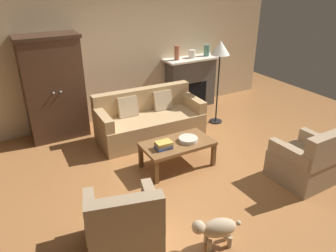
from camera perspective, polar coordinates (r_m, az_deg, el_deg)
ground_plane at (r=5.09m, az=3.11°, el=-8.03°), size 9.60×9.60×0.00m
back_wall at (r=6.69m, az=-8.53°, el=13.02°), size 7.20×0.10×2.80m
fireplace at (r=7.37m, az=4.00°, el=7.69°), size 1.26×0.48×1.12m
armoire at (r=6.15m, az=-19.38°, el=6.28°), size 1.06×0.57×1.87m
couch at (r=6.01m, az=-3.33°, el=0.92°), size 1.94×0.90×0.86m
coffee_table at (r=5.05m, az=1.66°, el=-3.44°), size 1.10×0.60×0.42m
fruit_bowl at (r=5.06m, az=3.56°, el=-2.36°), size 0.30×0.30×0.06m
book_stack at (r=4.84m, az=-0.76°, el=-3.37°), size 0.26×0.19×0.11m
mantel_vase_terracotta at (r=6.98m, az=1.57°, el=12.69°), size 0.11×0.11×0.30m
mantel_vase_cream at (r=7.19m, az=4.24°, el=12.48°), size 0.15×0.15×0.17m
mantel_vase_jade at (r=7.39m, az=6.78°, el=13.02°), size 0.13×0.13×0.24m
armchair_near_left at (r=3.70m, az=-7.75°, el=-17.16°), size 0.93×0.93×0.88m
armchair_near_right at (r=5.13m, az=23.07°, el=-5.84°), size 0.80×0.79×0.88m
floor_lamp at (r=6.34m, az=9.12°, el=12.54°), size 0.36×0.36×1.65m
dog at (r=3.79m, az=8.42°, el=-17.35°), size 0.56×0.30×0.39m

